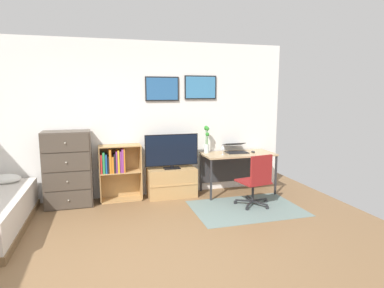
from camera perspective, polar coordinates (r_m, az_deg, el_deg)
The scene contains 13 objects.
ground_plane at distance 3.85m, azimuth -9.80°, elevation -19.60°, with size 7.20×7.20×0.00m, color brown.
wall_back_with_posters at distance 5.83m, azimuth -12.61°, elevation 4.05°, with size 6.12×0.09×2.70m.
area_rug at distance 5.43m, azimuth 9.35°, elevation -10.84°, with size 1.70×1.20×0.01m, color slate.
dresser at distance 5.68m, azimuth -20.57°, elevation -4.05°, with size 0.73×0.46×1.22m.
bookshelf at distance 5.74m, azimuth -12.77°, elevation -4.00°, with size 0.70×0.30×0.95m.
tv_stand at distance 5.89m, azimuth -3.50°, elevation -6.63°, with size 0.85×0.41×0.51m.
television at distance 5.74m, azimuth -3.51°, elevation -1.29°, with size 0.93×0.16×0.61m.
desk at distance 6.14m, azimuth 7.62°, elevation -2.63°, with size 1.29×0.63×0.74m.
office_chair at distance 5.41m, azimuth 11.07°, elevation -5.95°, with size 0.58×0.57×0.86m.
laptop at distance 6.13m, azimuth 7.48°, elevation -0.77°, with size 0.40×0.43×0.17m.
computer_mouse at distance 6.14m, azimuth 10.47°, elevation -1.31°, with size 0.06×0.10×0.03m, color #262628.
bamboo_vase at distance 5.97m, azimuth 2.54°, elevation 0.86°, with size 0.09×0.12×0.50m.
wine_glass at distance 5.82m, azimuth 5.33°, elevation -0.58°, with size 0.07×0.07×0.18m.
Camera 1 is at (-0.32, -3.37, 1.83)m, focal length 30.96 mm.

